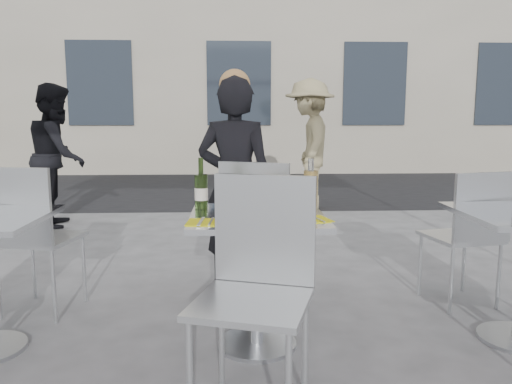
{
  "coord_description": "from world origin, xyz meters",
  "views": [
    {
      "loc": [
        -0.12,
        -2.64,
        1.27
      ],
      "look_at": [
        0.0,
        0.15,
        0.85
      ],
      "focal_mm": 35.0,
      "sensor_mm": 36.0,
      "label": 1
    }
  ],
  "objects_px": {
    "sugar_shaker": "(290,203)",
    "salad_plate": "(252,208)",
    "pedestrian_a": "(58,156)",
    "carafe": "(311,189)",
    "pizza_near": "(267,219)",
    "chair_far": "(260,224)",
    "napkin_right": "(311,219)",
    "wineglass_white_a": "(239,194)",
    "wineglass_red_a": "(267,193)",
    "chair_near": "(258,273)",
    "side_chair_lfar": "(30,228)",
    "wine_bottle": "(201,190)",
    "napkin_left": "(205,222)",
    "wineglass_white_b": "(254,192)",
    "side_chair_rfar": "(470,228)",
    "pedestrian_b": "(309,145)",
    "wineglass_red_b": "(283,192)",
    "pizza_far": "(264,205)",
    "main_table": "(257,252)",
    "woman_diner": "(235,186)"
  },
  "relations": [
    {
      "from": "side_chair_lfar",
      "to": "pizza_far",
      "type": "relative_size",
      "value": 3.18
    },
    {
      "from": "carafe",
      "to": "chair_far",
      "type": "bearing_deg",
      "value": 128.26
    },
    {
      "from": "carafe",
      "to": "wineglass_white_a",
      "type": "xyz_separation_m",
      "value": [
        -0.41,
        -0.14,
        -0.01
      ]
    },
    {
      "from": "side_chair_lfar",
      "to": "side_chair_rfar",
      "type": "distance_m",
      "value": 2.84
    },
    {
      "from": "sugar_shaker",
      "to": "salad_plate",
      "type": "bearing_deg",
      "value": -167.67
    },
    {
      "from": "side_chair_rfar",
      "to": "pedestrian_a",
      "type": "distance_m",
      "value": 4.54
    },
    {
      "from": "chair_far",
      "to": "wineglass_red_a",
      "type": "relative_size",
      "value": 6.34
    },
    {
      "from": "carafe",
      "to": "wineglass_white_b",
      "type": "relative_size",
      "value": 1.84
    },
    {
      "from": "napkin_right",
      "to": "wineglass_white_a",
      "type": "bearing_deg",
      "value": 141.92
    },
    {
      "from": "side_chair_rfar",
      "to": "carafe",
      "type": "height_order",
      "value": "carafe"
    },
    {
      "from": "carafe",
      "to": "wineglass_white_a",
      "type": "bearing_deg",
      "value": -161.67
    },
    {
      "from": "chair_near",
      "to": "side_chair_lfar",
      "type": "relative_size",
      "value": 1.04
    },
    {
      "from": "pizza_near",
      "to": "wineglass_white_b",
      "type": "relative_size",
      "value": 2.25
    },
    {
      "from": "side_chair_lfar",
      "to": "sugar_shaker",
      "type": "height_order",
      "value": "side_chair_lfar"
    },
    {
      "from": "pizza_near",
      "to": "wineglass_red_b",
      "type": "height_order",
      "value": "wineglass_red_b"
    },
    {
      "from": "main_table",
      "to": "sugar_shaker",
      "type": "bearing_deg",
      "value": 16.05
    },
    {
      "from": "wine_bottle",
      "to": "napkin_left",
      "type": "distance_m",
      "value": 0.37
    },
    {
      "from": "wineglass_white_b",
      "to": "chair_near",
      "type": "bearing_deg",
      "value": -91.13
    },
    {
      "from": "pizza_near",
      "to": "sugar_shaker",
      "type": "height_order",
      "value": "sugar_shaker"
    },
    {
      "from": "chair_far",
      "to": "wine_bottle",
      "type": "bearing_deg",
      "value": 64.75
    },
    {
      "from": "chair_far",
      "to": "napkin_right",
      "type": "relative_size",
      "value": 4.56
    },
    {
      "from": "chair_near",
      "to": "woman_diner",
      "type": "xyz_separation_m",
      "value": [
        -0.09,
        1.51,
        0.18
      ]
    },
    {
      "from": "side_chair_rfar",
      "to": "pizza_near",
      "type": "xyz_separation_m",
      "value": [
        -1.39,
        -0.7,
        0.21
      ]
    },
    {
      "from": "pizza_near",
      "to": "wineglass_red_a",
      "type": "xyz_separation_m",
      "value": [
        0.02,
        0.23,
        0.1
      ]
    },
    {
      "from": "carafe",
      "to": "wineglass_red_a",
      "type": "height_order",
      "value": "carafe"
    },
    {
      "from": "salad_plate",
      "to": "carafe",
      "type": "relative_size",
      "value": 0.76
    },
    {
      "from": "side_chair_lfar",
      "to": "wine_bottle",
      "type": "xyz_separation_m",
      "value": [
        1.1,
        -0.33,
        0.29
      ]
    },
    {
      "from": "pizza_near",
      "to": "wineglass_red_b",
      "type": "xyz_separation_m",
      "value": [
        0.11,
        0.28,
        0.1
      ]
    },
    {
      "from": "chair_near",
      "to": "sugar_shaker",
      "type": "xyz_separation_m",
      "value": [
        0.21,
        0.62,
        0.2
      ]
    },
    {
      "from": "chair_far",
      "to": "wineglass_red_b",
      "type": "relative_size",
      "value": 6.34
    },
    {
      "from": "pizza_far",
      "to": "napkin_right",
      "type": "relative_size",
      "value": 1.4
    },
    {
      "from": "pedestrian_a",
      "to": "wineglass_red_b",
      "type": "bearing_deg",
      "value": -152.59
    },
    {
      "from": "napkin_left",
      "to": "wineglass_white_b",
      "type": "bearing_deg",
      "value": 51.51
    },
    {
      "from": "side_chair_lfar",
      "to": "main_table",
      "type": "bearing_deg",
      "value": 172.23
    },
    {
      "from": "wineglass_white_b",
      "to": "napkin_left",
      "type": "xyz_separation_m",
      "value": [
        -0.26,
        -0.28,
        -0.11
      ]
    },
    {
      "from": "main_table",
      "to": "carafe",
      "type": "relative_size",
      "value": 2.59
    },
    {
      "from": "pizza_near",
      "to": "sugar_shaker",
      "type": "xyz_separation_m",
      "value": [
        0.14,
        0.24,
        0.04
      ]
    },
    {
      "from": "pedestrian_b",
      "to": "salad_plate",
      "type": "xyz_separation_m",
      "value": [
        -0.95,
        -4.21,
        -0.11
      ]
    },
    {
      "from": "salad_plate",
      "to": "pizza_near",
      "type": "bearing_deg",
      "value": -69.59
    },
    {
      "from": "pedestrian_a",
      "to": "carafe",
      "type": "distance_m",
      "value": 3.98
    },
    {
      "from": "chair_far",
      "to": "wineglass_red_a",
      "type": "height_order",
      "value": "chair_far"
    },
    {
      "from": "pedestrian_b",
      "to": "wineglass_red_b",
      "type": "xyz_separation_m",
      "value": [
        -0.77,
        -4.12,
        -0.04
      ]
    },
    {
      "from": "wine_bottle",
      "to": "napkin_right",
      "type": "relative_size",
      "value": 1.35
    },
    {
      "from": "pizza_far",
      "to": "side_chair_rfar",
      "type": "bearing_deg",
      "value": 12.19
    },
    {
      "from": "wineglass_red_b",
      "to": "pedestrian_a",
      "type": "bearing_deg",
      "value": 126.33
    },
    {
      "from": "pedestrian_b",
      "to": "wineglass_white_b",
      "type": "height_order",
      "value": "pedestrian_b"
    },
    {
      "from": "salad_plate",
      "to": "napkin_right",
      "type": "distance_m",
      "value": 0.34
    },
    {
      "from": "side_chair_lfar",
      "to": "side_chair_rfar",
      "type": "xyz_separation_m",
      "value": [
        2.84,
        0.03,
        -0.03
      ]
    },
    {
      "from": "side_chair_rfar",
      "to": "wineglass_red_b",
      "type": "distance_m",
      "value": 1.39
    },
    {
      "from": "chair_near",
      "to": "sugar_shaker",
      "type": "relative_size",
      "value": 9.5
    }
  ]
}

